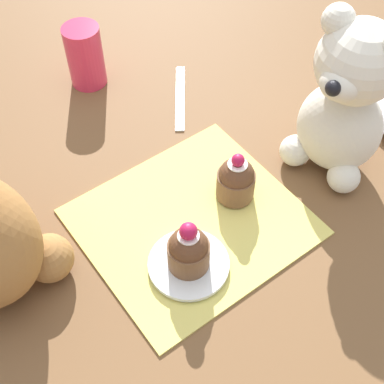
{
  "coord_description": "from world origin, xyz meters",
  "views": [
    {
      "loc": [
        0.28,
        -0.21,
        0.5
      ],
      "look_at": [
        0.0,
        0.0,
        0.06
      ],
      "focal_mm": 50.0,
      "sensor_mm": 36.0,
      "label": 1
    }
  ],
  "objects_px": {
    "teaspoon": "(180,97)",
    "teddy_bear_cream": "(346,102)",
    "saucer_plate": "(189,264)",
    "cupcake_near_tan_bear": "(189,249)",
    "cupcake_near_cream_bear": "(239,182)",
    "juice_glass": "(85,56)"
  },
  "relations": [
    {
      "from": "teddy_bear_cream",
      "to": "cupcake_near_tan_bear",
      "type": "height_order",
      "value": "teddy_bear_cream"
    },
    {
      "from": "teddy_bear_cream",
      "to": "saucer_plate",
      "type": "height_order",
      "value": "teddy_bear_cream"
    },
    {
      "from": "teddy_bear_cream",
      "to": "saucer_plate",
      "type": "relative_size",
      "value": 2.35
    },
    {
      "from": "cupcake_near_cream_bear",
      "to": "juice_glass",
      "type": "height_order",
      "value": "juice_glass"
    },
    {
      "from": "cupcake_near_tan_bear",
      "to": "saucer_plate",
      "type": "bearing_deg",
      "value": 135.0
    },
    {
      "from": "juice_glass",
      "to": "cupcake_near_cream_bear",
      "type": "bearing_deg",
      "value": 6.36
    },
    {
      "from": "juice_glass",
      "to": "teaspoon",
      "type": "height_order",
      "value": "juice_glass"
    },
    {
      "from": "teaspoon",
      "to": "teddy_bear_cream",
      "type": "bearing_deg",
      "value": 57.79
    },
    {
      "from": "saucer_plate",
      "to": "juice_glass",
      "type": "distance_m",
      "value": 0.34
    },
    {
      "from": "teddy_bear_cream",
      "to": "cupcake_near_tan_bear",
      "type": "relative_size",
      "value": 2.99
    },
    {
      "from": "cupcake_near_cream_bear",
      "to": "juice_glass",
      "type": "xyz_separation_m",
      "value": [
        -0.29,
        -0.03,
        0.01
      ]
    },
    {
      "from": "saucer_plate",
      "to": "teddy_bear_cream",
      "type": "bearing_deg",
      "value": 94.86
    },
    {
      "from": "teddy_bear_cream",
      "to": "juice_glass",
      "type": "xyz_separation_m",
      "value": [
        -0.31,
        -0.16,
        -0.05
      ]
    },
    {
      "from": "saucer_plate",
      "to": "teaspoon",
      "type": "distance_m",
      "value": 0.27
    },
    {
      "from": "teddy_bear_cream",
      "to": "juice_glass",
      "type": "height_order",
      "value": "teddy_bear_cream"
    },
    {
      "from": "juice_glass",
      "to": "teaspoon",
      "type": "bearing_deg",
      "value": 37.64
    },
    {
      "from": "saucer_plate",
      "to": "teaspoon",
      "type": "relative_size",
      "value": 0.67
    },
    {
      "from": "cupcake_near_tan_bear",
      "to": "teaspoon",
      "type": "distance_m",
      "value": 0.27
    },
    {
      "from": "teddy_bear_cream",
      "to": "cupcake_near_tan_bear",
      "type": "bearing_deg",
      "value": -99.68
    },
    {
      "from": "cupcake_near_cream_bear",
      "to": "cupcake_near_tan_bear",
      "type": "relative_size",
      "value": 0.97
    },
    {
      "from": "teddy_bear_cream",
      "to": "teaspoon",
      "type": "relative_size",
      "value": 1.57
    },
    {
      "from": "cupcake_near_tan_bear",
      "to": "teddy_bear_cream",
      "type": "bearing_deg",
      "value": 94.86
    }
  ]
}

